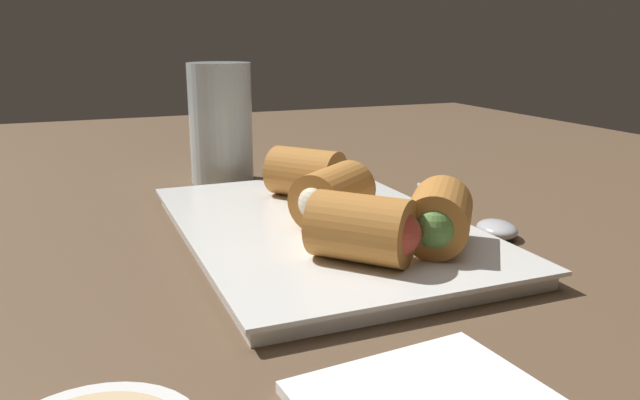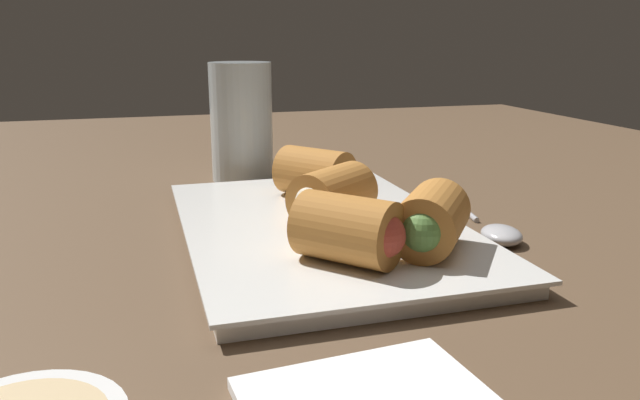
# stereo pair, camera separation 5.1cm
# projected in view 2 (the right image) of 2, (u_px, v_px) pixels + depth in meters

# --- Properties ---
(table_surface) EXTENTS (1.80, 1.40, 0.02)m
(table_surface) POSITION_uv_depth(u_px,v_px,m) (354.00, 261.00, 0.50)
(table_surface) COLOR brown
(table_surface) RESTS_ON ground
(serving_plate) EXTENTS (0.33, 0.22, 0.01)m
(serving_plate) POSITION_uv_depth(u_px,v_px,m) (320.00, 230.00, 0.52)
(serving_plate) COLOR silver
(serving_plate) RESTS_ON table_surface
(roll_front_left) EXTENTS (0.08, 0.08, 0.05)m
(roll_front_left) POSITION_uv_depth(u_px,v_px,m) (330.00, 196.00, 0.51)
(roll_front_left) COLOR #B77533
(roll_front_left) RESTS_ON serving_plate
(roll_front_right) EXTENTS (0.08, 0.08, 0.05)m
(roll_front_right) POSITION_uv_depth(u_px,v_px,m) (315.00, 174.00, 0.59)
(roll_front_right) COLOR #B77533
(roll_front_right) RESTS_ON serving_plate
(roll_back_left) EXTENTS (0.08, 0.08, 0.05)m
(roll_back_left) POSITION_uv_depth(u_px,v_px,m) (430.00, 221.00, 0.44)
(roll_back_left) COLOR #B77533
(roll_back_left) RESTS_ON serving_plate
(roll_back_right) EXTENTS (0.08, 0.08, 0.05)m
(roll_back_right) POSITION_uv_depth(u_px,v_px,m) (353.00, 230.00, 0.42)
(roll_back_right) COLOR #B77533
(roll_back_right) RESTS_ON serving_plate
(spoon) EXTENTS (0.20, 0.05, 0.01)m
(spoon) POSITION_uv_depth(u_px,v_px,m) (494.00, 229.00, 0.53)
(spoon) COLOR #B2B2B7
(spoon) RESTS_ON table_surface
(drinking_glass) EXTENTS (0.07, 0.07, 0.14)m
(drinking_glass) POSITION_uv_depth(u_px,v_px,m) (241.00, 122.00, 0.72)
(drinking_glass) COLOR silver
(drinking_glass) RESTS_ON table_surface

